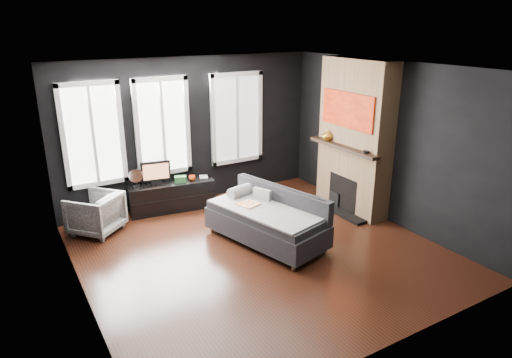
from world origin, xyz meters
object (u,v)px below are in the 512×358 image
sofa (266,218)px  book (199,172)px  armchair (95,211)px  monitor (156,171)px  mantel_vase (327,135)px  mug (192,177)px  media_console (171,196)px

sofa → book: (-0.23, 1.98, 0.21)m
armchair → monitor: (1.16, 0.34, 0.40)m
book → mantel_vase: mantel_vase is taller
armchair → sofa: bearing=100.8°
mug → monitor: bearing=165.6°
monitor → media_console: bearing=-2.7°
armchair → mantel_vase: size_ratio=3.57×
sofa → media_console: 2.16m
media_console → sofa: bearing=-61.1°
book → mantel_vase: size_ratio=1.00×
mug → mantel_vase: size_ratio=0.58×
monitor → book: (0.80, -0.08, -0.13)m
monitor → mug: size_ratio=4.40×
armchair → monitor: bearing=155.4°
monitor → mantel_vase: mantel_vase is taller
media_console → mantel_vase: bearing=-17.2°
mug → book: size_ratio=0.58×
mantel_vase → book: bearing=150.2°
book → mug: bearing=-155.6°
media_console → book: bearing=4.9°
sofa → armchair: size_ratio=2.64×
sofa → media_console: size_ratio=1.26×
media_console → mug: mug is taller
media_console → armchair: bearing=-160.9°
monitor → mug: 0.66m
book → armchair: bearing=-172.3°
armchair → book: same height
book → mantel_vase: bearing=-29.8°
book → monitor: bearing=174.6°
armchair → mug: 1.80m
sofa → mug: sofa is taller
armchair → mug: bearing=144.8°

